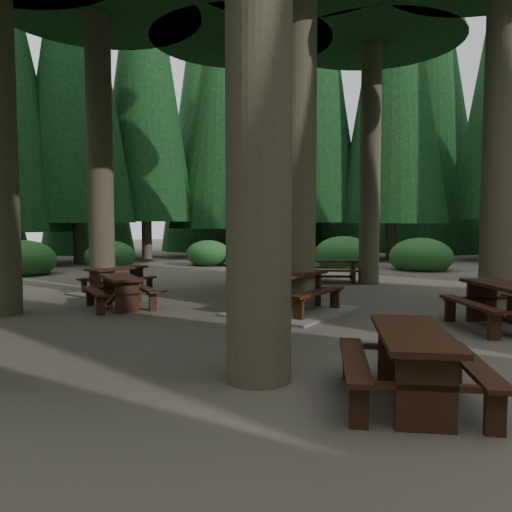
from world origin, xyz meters
TOP-DOWN VIEW (x-y plane):
  - ground at (0.00, 0.00)m, footprint 80.00×80.00m
  - picnic_table_a at (0.45, -0.03)m, footprint 2.86×2.58m
  - picnic_table_b at (-2.05, 2.63)m, footprint 1.57×1.81m
  - picnic_table_c at (-1.21, 4.76)m, footprint 2.35×2.10m
  - picnic_table_d at (5.02, 3.02)m, footprint 1.98×1.98m
  - picnic_table_e at (-2.05, -4.57)m, footprint 2.23×2.22m
  - picnic_table_f at (2.24, -3.51)m, footprint 2.24×2.33m
  - shrub_ring at (0.70, 0.75)m, footprint 23.86×24.64m

SIDE VIEW (x-z plane):
  - ground at x=0.00m, z-range 0.00..0.00m
  - picnic_table_c at x=-1.21m, z-range -0.12..0.56m
  - picnic_table_a at x=0.45m, z-range -0.13..0.69m
  - shrub_ring at x=0.70m, z-range -0.35..1.15m
  - picnic_table_d at x=5.02m, z-range 0.11..0.78m
  - picnic_table_b at x=-2.05m, z-range 0.11..0.80m
  - picnic_table_e at x=-2.05m, z-range 0.12..0.88m
  - picnic_table_f at x=2.24m, z-range 0.13..0.92m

